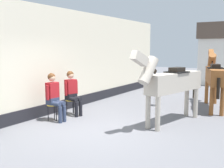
{
  "coord_description": "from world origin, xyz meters",
  "views": [
    {
      "loc": [
        3.77,
        -5.6,
        2.11
      ],
      "look_at": [
        -0.4,
        1.2,
        1.05
      ],
      "focal_mm": 43.89,
      "sensor_mm": 36.0,
      "label": 1
    }
  ],
  "objects": [
    {
      "name": "seated_visitor_near",
      "position": [
        -1.71,
        0.14,
        0.78
      ],
      "size": [
        0.61,
        0.49,
        1.39
      ],
      "color": "gold",
      "rests_on": "ground_plane"
    },
    {
      "name": "spare_stool_white",
      "position": [
        0.03,
        3.65,
        0.4
      ],
      "size": [
        0.32,
        0.32,
        0.46
      ],
      "color": "white",
      "rests_on": "ground_plane"
    },
    {
      "name": "seated_visitor_far",
      "position": [
        -1.73,
        0.97,
        0.78
      ],
      "size": [
        0.61,
        0.48,
        1.39
      ],
      "color": "gold",
      "rests_on": "ground_plane"
    },
    {
      "name": "ground_plane",
      "position": [
        0.0,
        3.0,
        0.0
      ],
      "size": [
        40.0,
        40.0,
        0.0
      ],
      "primitive_type": "plane",
      "color": "slate"
    },
    {
      "name": "saddled_horse_near",
      "position": [
        1.27,
        1.63,
        1.16
      ],
      "size": [
        0.99,
        2.94,
        2.06
      ],
      "color": "#B2A899",
      "rests_on": "ground_plane"
    },
    {
      "name": "saddled_horse_far",
      "position": [
        1.86,
        4.29,
        1.16
      ],
      "size": [
        1.14,
        2.91,
        2.06
      ],
      "color": "brown",
      "rests_on": "ground_plane"
    },
    {
      "name": "pub_facade_wall",
      "position": [
        -2.55,
        1.5,
        1.54
      ],
      "size": [
        0.34,
        14.0,
        3.4
      ],
      "color": "beige",
      "rests_on": "ground_plane"
    }
  ]
}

